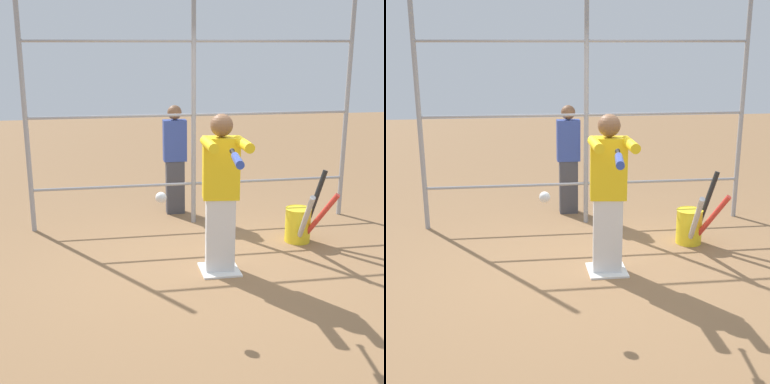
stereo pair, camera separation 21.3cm
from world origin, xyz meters
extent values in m
plane|color=olive|center=(0.00, 0.00, 0.00)|extent=(24.00, 24.00, 0.00)
cube|color=white|center=(0.00, 0.00, 0.01)|extent=(0.40, 0.40, 0.02)
cylinder|color=#939399|center=(-2.05, -1.60, 1.43)|extent=(0.06, 0.06, 2.85)
cylinder|color=#939399|center=(0.00, -1.60, 1.43)|extent=(0.06, 0.06, 2.85)
cylinder|color=#939399|center=(2.05, -1.60, 1.43)|extent=(0.06, 0.06, 2.85)
cylinder|color=#939399|center=(0.00, -1.60, 0.53)|extent=(4.10, 0.04, 0.04)
cylinder|color=#939399|center=(0.00, -1.60, 1.43)|extent=(4.10, 0.04, 0.04)
cylinder|color=#939399|center=(0.00, -1.60, 2.32)|extent=(4.10, 0.04, 0.04)
cube|color=silver|center=(0.00, 0.00, 0.40)|extent=(0.31, 0.22, 0.79)
cube|color=yellow|center=(0.00, 0.00, 1.10)|extent=(0.38, 0.25, 0.62)
sphere|color=brown|center=(0.00, 0.00, 1.53)|extent=(0.22, 0.22, 0.22)
cylinder|color=yellow|center=(-0.16, 0.24, 1.38)|extent=(0.10, 0.44, 0.10)
cylinder|color=yellow|center=(0.16, 0.20, 1.38)|extent=(0.10, 0.44, 0.10)
sphere|color=black|center=(0.00, 0.44, 1.36)|extent=(0.05, 0.05, 0.05)
cylinder|color=black|center=(0.03, 0.62, 1.38)|extent=(0.09, 0.36, 0.06)
cylinder|color=#334CB2|center=(0.11, 1.06, 1.41)|extent=(0.16, 0.55, 0.11)
sphere|color=white|center=(0.68, 0.69, 1.03)|extent=(0.10, 0.10, 0.10)
cylinder|color=yellow|center=(-1.11, -0.69, 0.20)|extent=(0.30, 0.30, 0.41)
torus|color=yellow|center=(-1.11, -0.69, 0.41)|extent=(0.31, 0.31, 0.01)
cylinder|color=#B2B2B7|center=(-1.05, -0.34, 0.39)|extent=(0.15, 0.62, 0.73)
cylinder|color=black|center=(-1.29, -0.68, 0.45)|extent=(0.30, 0.08, 0.84)
cylinder|color=red|center=(-1.28, -0.49, 0.35)|extent=(0.35, 0.39, 0.65)
cube|color=#3F3F47|center=(0.18, -2.05, 0.37)|extent=(0.25, 0.15, 0.74)
cube|color=#334799|center=(0.18, -2.05, 1.02)|extent=(0.31, 0.17, 0.56)
sphere|color=brown|center=(0.18, -2.05, 1.40)|extent=(0.19, 0.19, 0.19)
camera|label=1|loc=(1.15, 5.05, 2.30)|focal=50.00mm
camera|label=2|loc=(0.94, 5.08, 2.30)|focal=50.00mm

